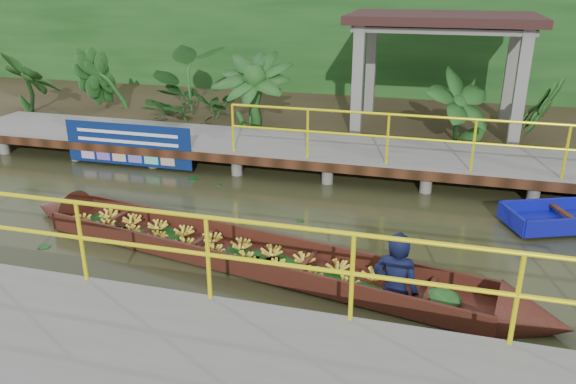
# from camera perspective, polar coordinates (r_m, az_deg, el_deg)

# --- Properties ---
(ground) EXTENTS (80.00, 80.00, 0.00)m
(ground) POSITION_cam_1_polar(r_m,az_deg,el_deg) (9.60, -5.11, -3.96)
(ground) COLOR #2B2E17
(ground) RESTS_ON ground
(land_strip) EXTENTS (30.00, 8.00, 0.45)m
(land_strip) POSITION_cam_1_polar(r_m,az_deg,el_deg) (16.38, 3.94, 7.63)
(land_strip) COLOR #342B1A
(land_strip) RESTS_ON ground
(far_dock) EXTENTS (16.00, 2.06, 1.66)m
(far_dock) POSITION_cam_1_polar(r_m,az_deg,el_deg) (12.48, 0.30, 4.51)
(far_dock) COLOR slate
(far_dock) RESTS_ON ground
(pavilion) EXTENTS (4.40, 3.00, 3.00)m
(pavilion) POSITION_cam_1_polar(r_m,az_deg,el_deg) (14.47, 15.37, 15.56)
(pavilion) COLOR slate
(pavilion) RESTS_ON ground
(foliage_backdrop) EXTENTS (30.00, 0.80, 4.00)m
(foliage_backdrop) POSITION_cam_1_polar(r_m,az_deg,el_deg) (18.50, 5.68, 14.73)
(foliage_backdrop) COLOR #143E14
(foliage_backdrop) RESTS_ON ground
(vendor_boat) EXTENTS (8.84, 2.47, 2.15)m
(vendor_boat) POSITION_cam_1_polar(r_m,az_deg,el_deg) (8.28, -1.43, -6.10)
(vendor_boat) COLOR #39150F
(vendor_boat) RESTS_ON ground
(blue_banner) EXTENTS (3.04, 0.04, 0.95)m
(blue_banner) POSITION_cam_1_polar(r_m,az_deg,el_deg) (12.95, -15.96, 4.67)
(blue_banner) COLOR navy
(blue_banner) RESTS_ON ground
(tropical_plants) EXTENTS (14.20, 1.20, 1.50)m
(tropical_plants) POSITION_cam_1_polar(r_m,az_deg,el_deg) (14.54, -4.39, 9.80)
(tropical_plants) COLOR #143E14
(tropical_plants) RESTS_ON ground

